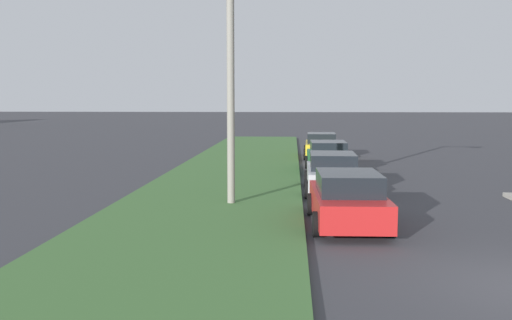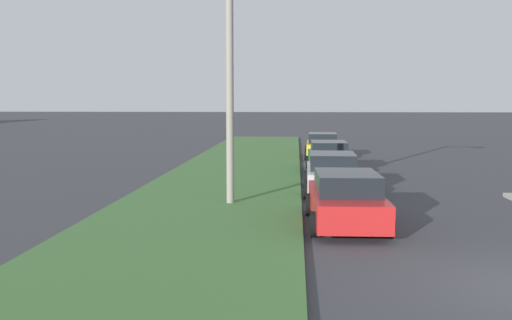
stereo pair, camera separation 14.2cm
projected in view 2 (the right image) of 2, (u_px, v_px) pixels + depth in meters
name	position (u px, v px, depth m)	size (l,w,h in m)	color
grass_median	(219.00, 192.00, 20.37)	(60.00, 6.00, 0.12)	#3D6633
parked_car_red	(346.00, 200.00, 15.04)	(4.35, 2.11, 1.47)	red
parked_car_silver	(332.00, 173.00, 20.42)	(4.33, 2.07, 1.47)	#B2B5BA
parked_car_green	(328.00, 157.00, 26.19)	(4.32, 2.05, 1.47)	#1E6B38
parked_car_yellow	(322.00, 146.00, 32.70)	(4.35, 2.12, 1.47)	gold
streetlight	(241.00, 67.00, 17.39)	(0.40, 2.87, 7.50)	gray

